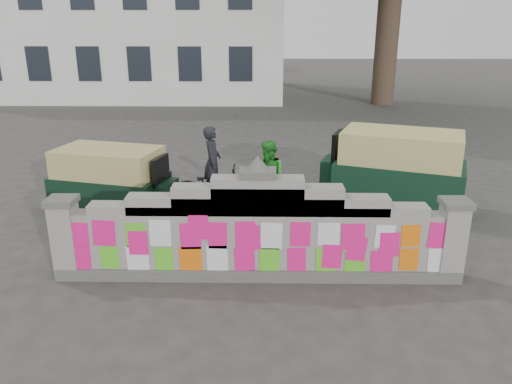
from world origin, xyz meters
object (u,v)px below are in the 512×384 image
cyclist_bike (213,186)px  rickshaw_left (113,181)px  rickshaw_right (396,169)px  cyclist_rider (213,173)px  pedestrian (269,177)px

cyclist_bike → rickshaw_left: (-2.01, -0.61, 0.30)m
cyclist_bike → rickshaw_right: bearing=-90.3°
cyclist_bike → rickshaw_right: 3.98m
rickshaw_left → rickshaw_right: size_ratio=0.85×
cyclist_bike → cyclist_rider: 0.32m
cyclist_bike → pedestrian: pedestrian is taller
cyclist_bike → pedestrian: 1.30m
cyclist_rider → rickshaw_right: 3.96m
pedestrian → rickshaw_right: rickshaw_right is taller
cyclist_rider → rickshaw_left: cyclist_rider is taller
rickshaw_right → pedestrian: bearing=25.8°
pedestrian → rickshaw_left: pedestrian is taller
rickshaw_left → cyclist_rider: bearing=30.9°
pedestrian → rickshaw_left: size_ratio=0.57×
rickshaw_left → cyclist_bike: bearing=30.9°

